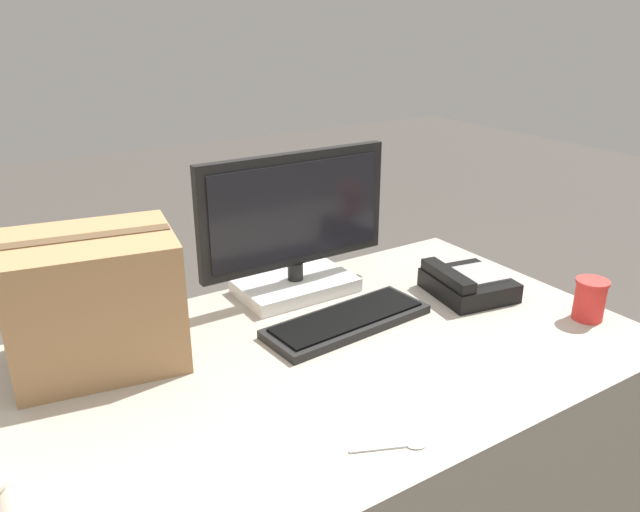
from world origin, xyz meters
name	(u,v)px	position (x,y,z in m)	size (l,w,h in m)	color
office_desk	(278,500)	(0.00, 0.00, 0.37)	(1.80, 0.90, 0.74)	#A89E8E
monitor	(295,234)	(0.25, 0.33, 0.92)	(0.56, 0.20, 0.40)	white
keyboard	(347,321)	(0.26, 0.08, 0.76)	(0.45, 0.19, 0.03)	black
desk_phone	(467,284)	(0.65, 0.05, 0.78)	(0.24, 0.25, 0.08)	black
paper_cup_right	(590,299)	(0.81, -0.22, 0.80)	(0.08, 0.08, 0.11)	red
spoon	(402,446)	(0.07, -0.36, 0.75)	(0.14, 0.07, 0.00)	silver
cardboard_box	(95,300)	(-0.31, 0.25, 0.89)	(0.40, 0.34, 0.30)	#9E754C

